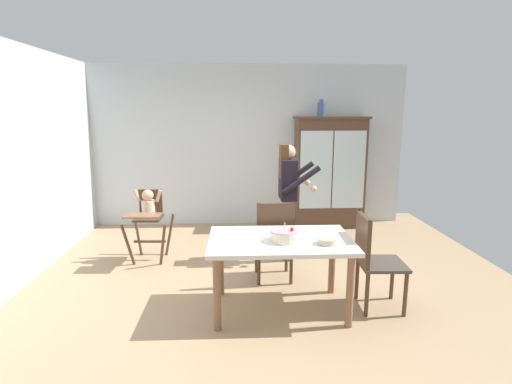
# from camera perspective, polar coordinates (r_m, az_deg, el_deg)

# --- Properties ---
(ground_plane) EXTENTS (6.24, 6.24, 0.00)m
(ground_plane) POSITION_cam_1_polar(r_m,az_deg,el_deg) (4.63, -0.17, -13.40)
(ground_plane) COLOR tan
(wall_back) EXTENTS (5.32, 0.06, 2.70)m
(wall_back) POSITION_cam_1_polar(r_m,az_deg,el_deg) (6.85, -1.22, 6.56)
(wall_back) COLOR silver
(wall_back) RESTS_ON ground_plane
(china_cabinet) EXTENTS (1.20, 0.48, 1.85)m
(china_cabinet) POSITION_cam_1_polar(r_m,az_deg,el_deg) (6.82, 10.43, 2.81)
(china_cabinet) COLOR #4C3323
(china_cabinet) RESTS_ON ground_plane
(ceramic_vase) EXTENTS (0.13, 0.13, 0.27)m
(ceramic_vase) POSITION_cam_1_polar(r_m,az_deg,el_deg) (6.70, 9.31, 11.64)
(ceramic_vase) COLOR #3D567F
(ceramic_vase) RESTS_ON china_cabinet
(high_chair_with_toddler) EXTENTS (0.60, 0.70, 0.95)m
(high_chair_with_toddler) POSITION_cam_1_polar(r_m,az_deg,el_deg) (5.39, -15.12, -2.77)
(high_chair_with_toddler) COLOR #4C3323
(high_chair_with_toddler) RESTS_ON ground_plane
(adult_person) EXTENTS (0.50, 0.48, 1.53)m
(adult_person) POSITION_cam_1_polar(r_m,az_deg,el_deg) (5.21, 4.62, 0.65)
(adult_person) COLOR #47474C
(adult_person) RESTS_ON ground_plane
(dining_table) EXTENTS (1.39, 0.89, 0.74)m
(dining_table) POSITION_cam_1_polar(r_m,az_deg,el_deg) (3.92, 3.49, -8.07)
(dining_table) COLOR silver
(dining_table) RESTS_ON ground_plane
(birthday_cake) EXTENTS (0.28, 0.28, 0.19)m
(birthday_cake) POSITION_cam_1_polar(r_m,az_deg,el_deg) (3.81, 4.12, -6.21)
(birthday_cake) COLOR beige
(birthday_cake) RESTS_ON dining_table
(serving_bowl) EXTENTS (0.18, 0.18, 0.05)m
(serving_bowl) POSITION_cam_1_polar(r_m,az_deg,el_deg) (3.79, 10.08, -6.90)
(serving_bowl) COLOR #C6AD93
(serving_bowl) RESTS_ON dining_table
(dining_chair_far_side) EXTENTS (0.45, 0.45, 0.96)m
(dining_chair_far_side) POSITION_cam_1_polar(r_m,az_deg,el_deg) (4.57, 2.66, -6.25)
(dining_chair_far_side) COLOR #4C3323
(dining_chair_far_side) RESTS_ON ground_plane
(dining_chair_right_end) EXTENTS (0.46, 0.46, 0.96)m
(dining_chair_right_end) POSITION_cam_1_polar(r_m,az_deg,el_deg) (4.14, 16.23, -8.65)
(dining_chair_right_end) COLOR #4C3323
(dining_chair_right_end) RESTS_ON ground_plane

